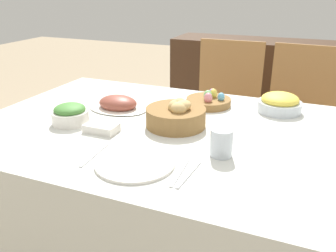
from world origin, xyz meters
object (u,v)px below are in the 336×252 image
object	(u,v)px
ham_platter	(118,104)
green_salad_bowl	(70,114)
chair_far_center	(224,111)
egg_basket	(209,101)
spoon	(189,175)
pineapple_bowl	(280,103)
sideboard	(269,93)
bread_basket	(176,115)
knife	(180,173)
butter_dish	(102,128)
fork	(94,155)
drinking_cup	(221,143)
chair_far_right	(298,121)

from	to	relation	value
ham_platter	green_salad_bowl	distance (m)	0.25
chair_far_center	egg_basket	xyz separation A→B (m)	(0.06, -0.59, 0.26)
chair_far_center	spoon	distance (m)	1.30
pineapple_bowl	green_salad_bowl	distance (m)	0.94
sideboard	ham_platter	size ratio (longest dim) A/B	5.62
chair_far_center	bread_basket	xyz separation A→B (m)	(0.01, -0.90, 0.28)
knife	butter_dish	xyz separation A→B (m)	(-0.41, 0.19, 0.01)
pineapple_bowl	fork	bearing A→B (deg)	-127.01
fork	drinking_cup	size ratio (longest dim) A/B	1.83
bread_basket	drinking_cup	bearing A→B (deg)	-38.44
chair_far_center	drinking_cup	bearing A→B (deg)	-77.87
spoon	butter_dish	distance (m)	0.48
sideboard	chair_far_center	bearing A→B (deg)	-103.62
egg_basket	knife	world-z (taller)	egg_basket
green_salad_bowl	chair_far_center	bearing A→B (deg)	68.14
green_salad_bowl	bread_basket	bearing A→B (deg)	18.30
chair_far_right	bread_basket	xyz separation A→B (m)	(-0.46, -0.90, 0.28)
fork	knife	size ratio (longest dim) A/B	1.00
chair_far_right	bread_basket	world-z (taller)	chair_far_right
pineapple_bowl	drinking_cup	distance (m)	0.56
sideboard	butter_dish	xyz separation A→B (m)	(-0.43, -1.84, 0.32)
ham_platter	butter_dish	xyz separation A→B (m)	(0.08, -0.26, -0.01)
pineapple_bowl	green_salad_bowl	world-z (taller)	pineapple_bowl
chair_far_center	green_salad_bowl	xyz separation A→B (m)	(-0.42, -1.04, 0.28)
chair_far_center	egg_basket	distance (m)	0.64
chair_far_center	knife	xyz separation A→B (m)	(0.16, -1.26, 0.24)
fork	spoon	distance (m)	0.35
spoon	butter_dish	xyz separation A→B (m)	(-0.44, 0.19, 0.01)
bread_basket	ham_platter	bearing A→B (deg)	164.23
fork	sideboard	bearing A→B (deg)	76.94
chair_far_right	green_salad_bowl	xyz separation A→B (m)	(-0.88, -1.04, 0.28)
chair_far_center	chair_far_right	world-z (taller)	same
green_salad_bowl	knife	world-z (taller)	green_salad_bowl
fork	ham_platter	bearing A→B (deg)	106.72
knife	butter_dish	bearing A→B (deg)	151.25
fork	spoon	bearing A→B (deg)	-3.55
pineapple_bowl	drinking_cup	world-z (taller)	drinking_cup
chair_far_center	sideboard	size ratio (longest dim) A/B	0.59
egg_basket	fork	world-z (taller)	egg_basket
bread_basket	pineapple_bowl	size ratio (longest dim) A/B	1.24
chair_far_center	fork	distance (m)	1.29
bread_basket	butter_dish	xyz separation A→B (m)	(-0.25, -0.17, -0.03)
green_salad_bowl	fork	distance (m)	0.35
egg_basket	spoon	distance (m)	0.69
chair_far_right	knife	bearing A→B (deg)	-99.53
chair_far_center	chair_far_right	xyz separation A→B (m)	(0.46, -0.00, 0.00)
butter_dish	chair_far_center	bearing A→B (deg)	77.04
sideboard	egg_basket	xyz separation A→B (m)	(-0.13, -1.36, 0.33)
bread_basket	knife	distance (m)	0.40
egg_basket	green_salad_bowl	size ratio (longest dim) A/B	1.39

